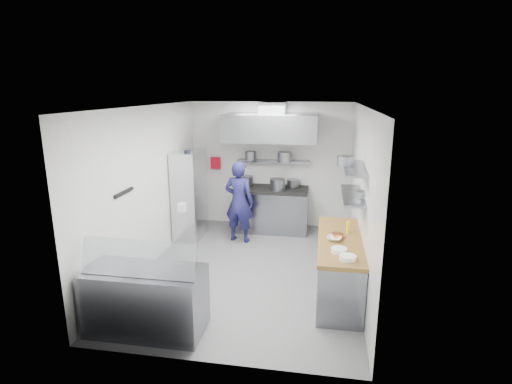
% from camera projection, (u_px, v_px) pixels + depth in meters
% --- Properties ---
extents(floor, '(5.00, 5.00, 0.00)m').
position_uv_depth(floor, '(250.00, 269.00, 6.99)').
color(floor, '#4A4A4C').
rests_on(floor, ground).
extents(ceiling, '(5.00, 5.00, 0.00)m').
position_uv_depth(ceiling, '(250.00, 106.00, 6.29)').
color(ceiling, silver).
rests_on(ceiling, wall_back).
extents(wall_back, '(3.60, 2.80, 0.02)m').
position_uv_depth(wall_back, '(270.00, 165.00, 9.03)').
color(wall_back, white).
rests_on(wall_back, floor).
extents(wall_front, '(3.60, 2.80, 0.02)m').
position_uv_depth(wall_front, '(208.00, 250.00, 4.26)').
color(wall_front, white).
rests_on(wall_front, floor).
extents(wall_left, '(2.80, 5.00, 0.02)m').
position_uv_depth(wall_left, '(148.00, 188.00, 6.93)').
color(wall_left, white).
rests_on(wall_left, floor).
extents(wall_right, '(2.80, 5.00, 0.02)m').
position_uv_depth(wall_right, '(361.00, 197.00, 6.35)').
color(wall_right, white).
rests_on(wall_right, floor).
extents(gas_range, '(1.60, 0.80, 0.90)m').
position_uv_depth(gas_range, '(272.00, 210.00, 8.87)').
color(gas_range, gray).
rests_on(gas_range, floor).
extents(cooktop, '(1.57, 0.78, 0.06)m').
position_uv_depth(cooktop, '(272.00, 189.00, 8.75)').
color(cooktop, black).
rests_on(cooktop, gas_range).
extents(stock_pot_left, '(0.26, 0.26, 0.20)m').
position_uv_depth(stock_pot_left, '(247.00, 180.00, 9.05)').
color(stock_pot_left, slate).
rests_on(stock_pot_left, cooktop).
extents(stock_pot_mid, '(0.33, 0.33, 0.24)m').
position_uv_depth(stock_pot_mid, '(278.00, 184.00, 8.56)').
color(stock_pot_mid, slate).
rests_on(stock_pot_mid, cooktop).
extents(stock_pot_right, '(0.28, 0.28, 0.16)m').
position_uv_depth(stock_pot_right, '(293.00, 183.00, 8.87)').
color(stock_pot_right, slate).
rests_on(stock_pot_right, cooktop).
extents(over_range_shelf, '(1.60, 0.30, 0.04)m').
position_uv_depth(over_range_shelf, '(274.00, 161.00, 8.83)').
color(over_range_shelf, gray).
rests_on(over_range_shelf, wall_back).
extents(shelf_pot_a, '(0.24, 0.24, 0.18)m').
position_uv_depth(shelf_pot_a, '(250.00, 155.00, 8.90)').
color(shelf_pot_a, slate).
rests_on(shelf_pot_a, over_range_shelf).
extents(shelf_pot_b, '(0.30, 0.30, 0.22)m').
position_uv_depth(shelf_pot_b, '(284.00, 157.00, 8.55)').
color(shelf_pot_b, slate).
rests_on(shelf_pot_b, over_range_shelf).
extents(extractor_hood, '(1.90, 1.15, 0.55)m').
position_uv_depth(extractor_hood, '(271.00, 127.00, 8.24)').
color(extractor_hood, gray).
rests_on(extractor_hood, wall_back).
extents(hood_duct, '(0.55, 0.55, 0.24)m').
position_uv_depth(hood_duct, '(273.00, 108.00, 8.36)').
color(hood_duct, slate).
rests_on(hood_duct, extractor_hood).
extents(red_firebox, '(0.22, 0.10, 0.26)m').
position_uv_depth(red_firebox, '(216.00, 163.00, 9.17)').
color(red_firebox, red).
rests_on(red_firebox, wall_back).
extents(chef, '(0.68, 0.51, 1.68)m').
position_uv_depth(chef, '(239.00, 202.00, 8.12)').
color(chef, '#181848').
rests_on(chef, floor).
extents(wire_rack, '(0.50, 0.90, 1.85)m').
position_uv_depth(wire_rack, '(190.00, 195.00, 8.30)').
color(wire_rack, silver).
rests_on(wire_rack, floor).
extents(rack_bin_a, '(0.15, 0.18, 0.16)m').
position_uv_depth(rack_bin_a, '(182.00, 207.00, 7.90)').
color(rack_bin_a, white).
rests_on(rack_bin_a, wire_rack).
extents(rack_bin_b, '(0.15, 0.20, 0.18)m').
position_uv_depth(rack_bin_b, '(189.00, 177.00, 8.22)').
color(rack_bin_b, yellow).
rests_on(rack_bin_b, wire_rack).
extents(rack_jar, '(0.12, 0.12, 0.18)m').
position_uv_depth(rack_jar, '(187.00, 155.00, 7.91)').
color(rack_jar, black).
rests_on(rack_jar, wire_rack).
extents(knife_strip, '(0.04, 0.55, 0.05)m').
position_uv_depth(knife_strip, '(124.00, 192.00, 6.03)').
color(knife_strip, black).
rests_on(knife_strip, wall_left).
extents(prep_counter_base, '(0.62, 2.00, 0.84)m').
position_uv_depth(prep_counter_base, '(339.00, 268.00, 6.08)').
color(prep_counter_base, gray).
rests_on(prep_counter_base, floor).
extents(prep_counter_top, '(0.65, 2.04, 0.06)m').
position_uv_depth(prep_counter_top, '(340.00, 240.00, 5.97)').
color(prep_counter_top, brown).
rests_on(prep_counter_top, prep_counter_base).
extents(plate_stack_a, '(0.22, 0.22, 0.06)m').
position_uv_depth(plate_stack_a, '(348.00, 258.00, 5.21)').
color(plate_stack_a, white).
rests_on(plate_stack_a, prep_counter_top).
extents(plate_stack_b, '(0.22, 0.22, 0.06)m').
position_uv_depth(plate_stack_b, '(339.00, 250.00, 5.45)').
color(plate_stack_b, white).
rests_on(plate_stack_b, prep_counter_top).
extents(copper_pan, '(0.18, 0.18, 0.06)m').
position_uv_depth(copper_pan, '(338.00, 235.00, 6.01)').
color(copper_pan, '#DB6E3D').
rests_on(copper_pan, prep_counter_top).
extents(squeeze_bottle, '(0.06, 0.06, 0.18)m').
position_uv_depth(squeeze_bottle, '(348.00, 227.00, 6.19)').
color(squeeze_bottle, yellow).
rests_on(squeeze_bottle, prep_counter_top).
extents(mixing_bowl, '(0.24, 0.24, 0.05)m').
position_uv_depth(mixing_bowl, '(334.00, 239.00, 5.89)').
color(mixing_bowl, white).
rests_on(mixing_bowl, prep_counter_top).
extents(wall_shelf_lower, '(0.30, 1.30, 0.04)m').
position_uv_depth(wall_shelf_lower, '(352.00, 195.00, 6.07)').
color(wall_shelf_lower, gray).
rests_on(wall_shelf_lower, wall_right).
extents(wall_shelf_upper, '(0.30, 1.30, 0.04)m').
position_uv_depth(wall_shelf_upper, '(354.00, 168.00, 5.96)').
color(wall_shelf_upper, gray).
rests_on(wall_shelf_upper, wall_right).
extents(shelf_pot_c, '(0.20, 0.20, 0.10)m').
position_uv_depth(shelf_pot_c, '(363.00, 195.00, 5.82)').
color(shelf_pot_c, slate).
rests_on(shelf_pot_c, wall_shelf_lower).
extents(shelf_pot_d, '(0.25, 0.25, 0.14)m').
position_uv_depth(shelf_pot_d, '(345.00, 161.00, 6.06)').
color(shelf_pot_d, slate).
rests_on(shelf_pot_d, wall_shelf_upper).
extents(display_case, '(1.50, 0.70, 0.85)m').
position_uv_depth(display_case, '(146.00, 300.00, 5.14)').
color(display_case, gray).
rests_on(display_case, floor).
extents(display_glass, '(1.47, 0.19, 0.42)m').
position_uv_depth(display_glass, '(138.00, 258.00, 4.86)').
color(display_glass, silver).
rests_on(display_glass, display_case).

